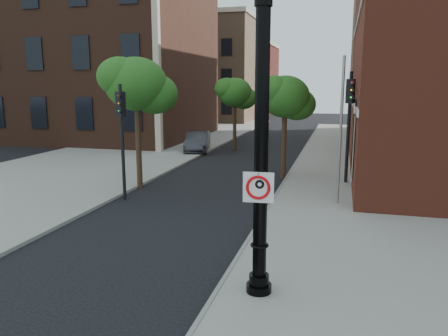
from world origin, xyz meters
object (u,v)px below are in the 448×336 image
(parked_car, at_px, (198,142))
(no_parking_sign, at_px, (258,187))
(traffic_signal_left, at_px, (121,123))
(lamppost, at_px, (261,161))
(traffic_signal_right, at_px, (350,110))

(parked_car, bearing_deg, no_parking_sign, -80.55)
(no_parking_sign, height_order, traffic_signal_left, traffic_signal_left)
(lamppost, height_order, parked_car, lamppost)
(no_parking_sign, bearing_deg, traffic_signal_right, 76.30)
(lamppost, distance_m, traffic_signal_left, 9.21)
(traffic_signal_left, height_order, traffic_signal_right, traffic_signal_right)
(traffic_signal_left, bearing_deg, no_parking_sign, -29.29)
(no_parking_sign, relative_size, parked_car, 0.15)
(no_parking_sign, bearing_deg, traffic_signal_left, 130.03)
(lamppost, height_order, traffic_signal_left, lamppost)
(lamppost, distance_m, no_parking_sign, 0.54)
(traffic_signal_left, bearing_deg, traffic_signal_right, 46.65)
(lamppost, bearing_deg, no_parking_sign, -94.00)
(no_parking_sign, distance_m, traffic_signal_left, 9.33)
(parked_car, bearing_deg, traffic_signal_left, -97.11)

